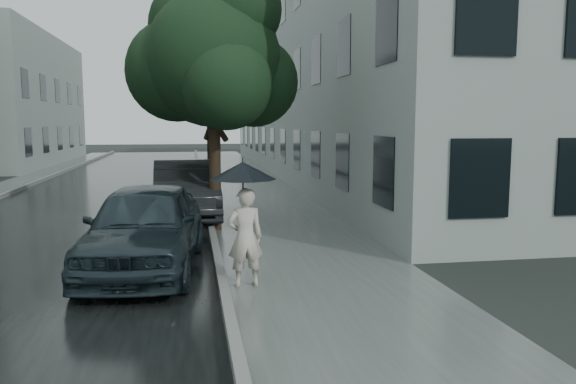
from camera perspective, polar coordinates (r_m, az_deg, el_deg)
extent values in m
plane|color=black|center=(8.86, 3.95, -10.29)|extent=(120.00, 120.00, 0.00)
cube|color=slate|center=(20.51, -3.39, -0.28)|extent=(3.50, 60.00, 0.01)
cube|color=slate|center=(20.38, -8.50, -0.19)|extent=(0.15, 60.00, 0.15)
cube|color=black|center=(20.61, -18.27, -0.60)|extent=(6.85, 60.00, 0.00)
cube|color=gray|center=(28.77, 5.42, 10.81)|extent=(7.00, 36.00, 9.00)
cube|color=black|center=(28.06, -1.58, 10.93)|extent=(0.08, 32.40, 7.20)
cube|color=black|center=(39.12, -22.37, 8.60)|extent=(0.08, 16.20, 6.40)
imported|color=beige|center=(9.06, -4.37, -4.61)|extent=(0.63, 0.45, 1.60)
cylinder|color=black|center=(8.96, -4.58, -1.06)|extent=(0.02, 0.02, 0.74)
cone|color=black|center=(8.91, -4.61, 2.18)|extent=(1.26, 1.26, 0.28)
cylinder|color=black|center=(8.89, -4.62, 3.21)|extent=(0.02, 0.02, 0.08)
cylinder|color=black|center=(9.03, -4.56, -3.57)|extent=(0.03, 0.03, 0.06)
cylinder|color=#332619|center=(13.94, -7.43, 2.12)|extent=(0.29, 0.29, 2.89)
sphere|color=#173418|center=(13.96, -7.61, 13.23)|extent=(3.26, 3.26, 3.26)
sphere|color=#173418|center=(14.37, -3.53, 11.09)|extent=(2.25, 2.25, 2.25)
sphere|color=#173418|center=(14.43, -11.25, 11.98)|extent=(2.51, 2.51, 2.51)
sphere|color=#173418|center=(13.05, -6.31, 10.88)|extent=(2.12, 2.12, 2.12)
sphere|color=#173418|center=(14.81, -9.30, 16.28)|extent=(2.38, 2.38, 2.38)
sphere|color=#173418|center=(13.93, -4.97, 17.96)|extent=(2.02, 2.02, 2.02)
cylinder|color=black|center=(18.05, -8.08, 7.43)|extent=(0.12, 0.12, 5.53)
cylinder|color=black|center=(18.23, -7.93, -0.97)|extent=(0.28, 0.28, 0.20)
cylinder|color=black|center=(18.30, -9.05, 16.10)|extent=(0.51, 0.16, 0.08)
sphere|color=silver|center=(18.34, -10.01, 15.90)|extent=(0.32, 0.32, 0.32)
imported|color=#1C2930|center=(10.37, -14.33, -3.43)|extent=(2.26, 4.75, 1.57)
imported|color=black|center=(15.78, -10.40, 0.29)|extent=(1.86, 4.87, 1.58)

